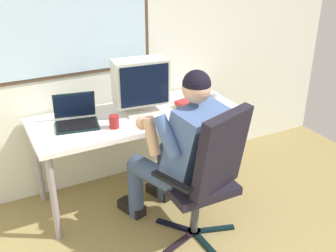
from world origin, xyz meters
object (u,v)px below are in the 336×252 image
object	(u,v)px
book_stack	(187,103)
coffee_mug	(114,122)
crt_monitor	(141,83)
desk	(137,122)
office_chair	(208,171)
laptop	(76,116)
wine_glass	(213,97)
person_seated	(180,148)

from	to	relation	value
book_stack	coffee_mug	distance (m)	0.70
crt_monitor	book_stack	size ratio (longest dim) A/B	2.05
desk	office_chair	size ratio (longest dim) A/B	1.58
laptop	wine_glass	world-z (taller)	laptop
desk	laptop	size ratio (longest dim) A/B	4.64
office_chair	coffee_mug	xyz separation A→B (m)	(-0.43, 0.63, 0.20)
desk	crt_monitor	distance (m)	0.32
wine_glass	book_stack	xyz separation A→B (m)	(-0.17, 0.13, -0.06)
office_chair	book_stack	xyz separation A→B (m)	(0.26, 0.75, 0.18)
laptop	person_seated	bearing A→B (deg)	-45.57
desk	book_stack	distance (m)	0.45
office_chair	crt_monitor	world-z (taller)	crt_monitor
person_seated	laptop	size ratio (longest dim) A/B	3.52
coffee_mug	wine_glass	bearing A→B (deg)	-0.67
crt_monitor	laptop	size ratio (longest dim) A/B	1.23
person_seated	office_chair	bearing A→B (deg)	-73.13
person_seated	crt_monitor	size ratio (longest dim) A/B	2.86
office_chair	wine_glass	xyz separation A→B (m)	(0.43, 0.62, 0.24)
desk	coffee_mug	bearing A→B (deg)	-148.20
crt_monitor	coffee_mug	size ratio (longest dim) A/B	4.52
coffee_mug	book_stack	bearing A→B (deg)	9.72
desk	office_chair	world-z (taller)	office_chair
laptop	coffee_mug	world-z (taller)	laptop
person_seated	laptop	bearing A→B (deg)	134.43
office_chair	person_seated	world-z (taller)	person_seated
desk	office_chair	distance (m)	0.81
desk	crt_monitor	world-z (taller)	crt_monitor
office_chair	crt_monitor	size ratio (longest dim) A/B	2.38
person_seated	coffee_mug	xyz separation A→B (m)	(-0.35, 0.38, 0.13)
person_seated	crt_monitor	world-z (taller)	person_seated
wine_glass	book_stack	bearing A→B (deg)	143.29
office_chair	laptop	xyz separation A→B (m)	(-0.65, 0.84, 0.21)
person_seated	laptop	distance (m)	0.83
crt_monitor	office_chair	bearing A→B (deg)	-81.08
desk	coffee_mug	size ratio (longest dim) A/B	17.08
desk	crt_monitor	xyz separation A→B (m)	(0.05, 0.02, 0.32)
laptop	coffee_mug	size ratio (longest dim) A/B	3.68
wine_glass	coffee_mug	world-z (taller)	wine_glass
office_chair	book_stack	bearing A→B (deg)	70.81
office_chair	person_seated	xyz separation A→B (m)	(-0.08, 0.25, 0.07)
crt_monitor	book_stack	xyz separation A→B (m)	(0.39, -0.06, -0.22)
desk	crt_monitor	size ratio (longest dim) A/B	3.78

